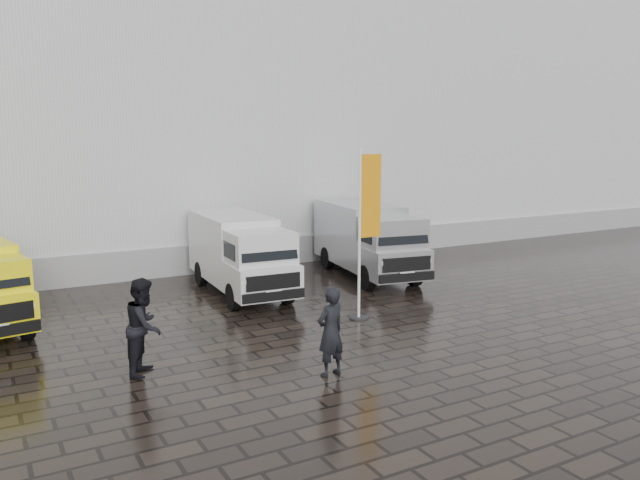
# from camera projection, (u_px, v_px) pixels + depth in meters

# --- Properties ---
(ground) EXTENTS (120.00, 120.00, 0.00)m
(ground) POSITION_uv_depth(u_px,v_px,m) (366.00, 325.00, 15.62)
(ground) COLOR black
(ground) RESTS_ON ground
(exhibition_hall) EXTENTS (44.00, 16.00, 12.00)m
(exhibition_hall) POSITION_uv_depth(u_px,v_px,m) (216.00, 109.00, 29.40)
(exhibition_hall) COLOR silver
(exhibition_hall) RESTS_ON ground
(hall_plinth) EXTENTS (44.00, 0.15, 1.00)m
(hall_plinth) POSITION_uv_depth(u_px,v_px,m) (294.00, 250.00, 23.35)
(hall_plinth) COLOR gray
(hall_plinth) RESTS_ON ground
(van_white) EXTENTS (2.09, 5.43, 2.31)m
(van_white) POSITION_uv_depth(u_px,v_px,m) (240.00, 256.00, 18.66)
(van_white) COLOR silver
(van_white) RESTS_ON ground
(van_silver) EXTENTS (2.73, 5.80, 2.41)m
(van_silver) POSITION_uv_depth(u_px,v_px,m) (368.00, 241.00, 20.99)
(van_silver) COLOR #B1B3B6
(van_silver) RESTS_ON ground
(flagpole) EXTENTS (0.88, 0.50, 4.41)m
(flagpole) POSITION_uv_depth(u_px,v_px,m) (365.00, 226.00, 15.89)
(flagpole) COLOR black
(flagpole) RESTS_ON ground
(wheelie_bin) EXTENTS (0.71, 0.71, 1.04)m
(wheelie_bin) POSITION_uv_depth(u_px,v_px,m) (352.00, 246.00, 24.10)
(wheelie_bin) COLOR black
(wheelie_bin) RESTS_ON ground
(person_front) EXTENTS (0.73, 0.56, 1.77)m
(person_front) POSITION_uv_depth(u_px,v_px,m) (331.00, 332.00, 12.16)
(person_front) COLOR black
(person_front) RESTS_ON ground
(person_tent) EXTENTS (1.10, 1.17, 1.92)m
(person_tent) POSITION_uv_depth(u_px,v_px,m) (144.00, 326.00, 12.27)
(person_tent) COLOR black
(person_tent) RESTS_ON ground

